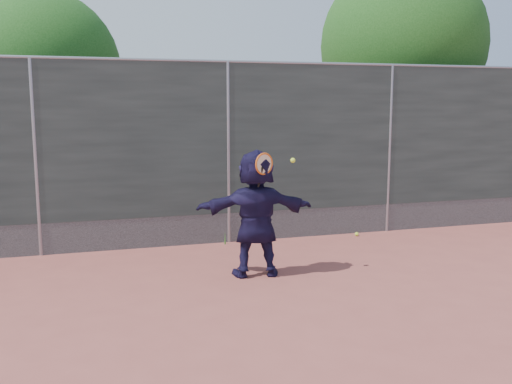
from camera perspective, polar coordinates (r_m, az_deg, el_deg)
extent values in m
plane|color=#9E4C42|center=(6.54, 4.87, -12.03)|extent=(80.00, 80.00, 0.00)
imported|color=#181335|center=(7.69, 0.00, -2.12)|extent=(1.66, 0.72, 1.73)
sphere|color=#D1F235|center=(10.29, 10.04, -4.17)|extent=(0.07, 0.07, 0.07)
cube|color=#38423D|center=(9.47, -2.80, 5.34)|extent=(20.00, 0.04, 2.50)
cube|color=slate|center=(9.67, -2.74, -3.56)|extent=(20.00, 0.03, 0.50)
cylinder|color=gray|center=(9.47, -2.86, 12.91)|extent=(20.00, 0.05, 0.05)
cylinder|color=gray|center=(9.24, -21.19, 3.12)|extent=(0.06, 0.06, 3.00)
cylinder|color=gray|center=(9.49, -2.79, 3.84)|extent=(0.06, 0.06, 3.00)
cylinder|color=gray|center=(10.61, 13.18, 4.14)|extent=(0.06, 0.06, 3.00)
torus|color=#D85814|center=(7.41, 0.81, 2.83)|extent=(0.28, 0.14, 0.29)
cylinder|color=beige|center=(7.41, 0.81, 2.83)|extent=(0.23, 0.10, 0.25)
cylinder|color=black|center=(7.44, 0.40, 1.30)|extent=(0.08, 0.13, 0.33)
sphere|color=#D1F235|center=(7.62, 3.70, 3.17)|extent=(0.07, 0.07, 0.07)
cylinder|color=#382314|center=(13.27, 14.07, 4.14)|extent=(0.28, 0.28, 2.60)
sphere|color=#23561C|center=(13.29, 14.45, 14.02)|extent=(3.60, 3.60, 3.60)
sphere|color=#23561C|center=(13.81, 16.57, 12.23)|extent=(2.52, 2.52, 2.52)
cylinder|color=#382314|center=(12.26, -20.04, 2.56)|extent=(0.28, 0.28, 2.20)
sphere|color=#23561C|center=(12.22, -20.52, 11.57)|extent=(3.00, 3.00, 3.00)
sphere|color=#23561C|center=(12.38, -17.57, 10.28)|extent=(2.10, 2.10, 2.10)
cone|color=#387226|center=(9.65, -1.12, -4.32)|extent=(0.03, 0.03, 0.26)
cone|color=#387226|center=(9.75, 0.56, -4.06)|extent=(0.03, 0.03, 0.30)
cone|color=#387226|center=(9.55, -3.11, -4.59)|extent=(0.03, 0.03, 0.22)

